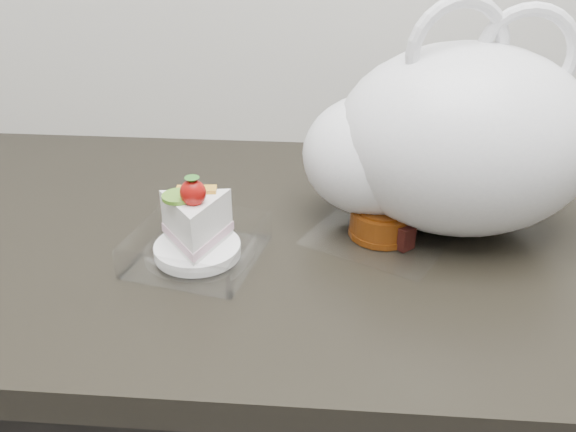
# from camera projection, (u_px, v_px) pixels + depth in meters

# --- Properties ---
(cake_tray) EXTENTS (0.17, 0.17, 0.11)m
(cake_tray) POSITION_uv_depth(u_px,v_px,m) (196.00, 236.00, 0.78)
(cake_tray) COLOR white
(cake_tray) RESTS_ON counter
(mooncake_wrap) EXTENTS (0.22, 0.22, 0.04)m
(mooncake_wrap) POSITION_uv_depth(u_px,v_px,m) (383.00, 225.00, 0.84)
(mooncake_wrap) COLOR white
(mooncake_wrap) RESTS_ON counter
(plastic_bag) EXTENTS (0.40, 0.30, 0.30)m
(plastic_bag) POSITION_uv_depth(u_px,v_px,m) (446.00, 141.00, 0.82)
(plastic_bag) COLOR white
(plastic_bag) RESTS_ON counter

